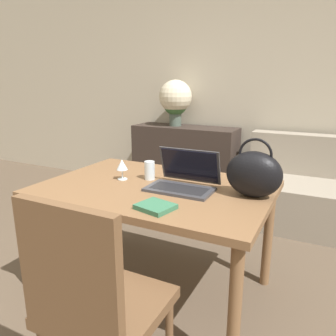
{
  "coord_description": "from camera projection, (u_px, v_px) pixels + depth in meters",
  "views": [
    {
      "loc": [
        0.84,
        -0.96,
        1.33
      ],
      "look_at": [
        0.02,
        0.67,
        0.84
      ],
      "focal_mm": 35.0,
      "sensor_mm": 36.0,
      "label": 1
    }
  ],
  "objects": [
    {
      "name": "flower_vase",
      "position": [
        175.0,
        99.0,
        3.72
      ],
      "size": [
        0.37,
        0.37,
        0.52
      ],
      "color": "#47564C",
      "rests_on": "sideboard"
    },
    {
      "name": "wine_glass",
      "position": [
        122.0,
        166.0,
        2.06
      ],
      "size": [
        0.07,
        0.07,
        0.13
      ],
      "color": "silver",
      "rests_on": "dining_table"
    },
    {
      "name": "sideboard",
      "position": [
        185.0,
        162.0,
        3.84
      ],
      "size": [
        1.2,
        0.4,
        0.82
      ],
      "color": "#332823",
      "rests_on": "ground_plane"
    },
    {
      "name": "chair",
      "position": [
        94.0,
        300.0,
        1.24
      ],
      "size": [
        0.44,
        0.44,
        0.96
      ],
      "rotation": [
        0.0,
        0.0,
        0.0
      ],
      "color": "brown",
      "rests_on": "ground_plane"
    },
    {
      "name": "dining_table",
      "position": [
        156.0,
        198.0,
        1.98
      ],
      "size": [
        1.35,
        0.92,
        0.72
      ],
      "color": "brown",
      "rests_on": "ground_plane"
    },
    {
      "name": "handbag",
      "position": [
        254.0,
        174.0,
        1.74
      ],
      "size": [
        0.3,
        0.17,
        0.32
      ],
      "color": "black",
      "rests_on": "dining_table"
    },
    {
      "name": "drinking_glass",
      "position": [
        150.0,
        170.0,
        2.08
      ],
      "size": [
        0.07,
        0.07,
        0.12
      ],
      "color": "silver",
      "rests_on": "dining_table"
    },
    {
      "name": "laptop",
      "position": [
        184.0,
        178.0,
        1.91
      ],
      "size": [
        0.38,
        0.29,
        0.22
      ],
      "color": "#38383D",
      "rests_on": "dining_table"
    },
    {
      "name": "couch",
      "position": [
        324.0,
        196.0,
        3.05
      ],
      "size": [
        1.49,
        0.8,
        0.82
      ],
      "color": "gray",
      "rests_on": "ground_plane"
    },
    {
      "name": "wall_back",
      "position": [
        251.0,
        79.0,
        3.54
      ],
      "size": [
        10.0,
        0.06,
        2.7
      ],
      "color": "#BCB29E",
      "rests_on": "ground_plane"
    },
    {
      "name": "book",
      "position": [
        155.0,
        207.0,
        1.6
      ],
      "size": [
        0.2,
        0.18,
        0.02
      ],
      "rotation": [
        0.0,
        0.0,
        -0.24
      ],
      "color": "#336B4C",
      "rests_on": "dining_table"
    }
  ]
}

